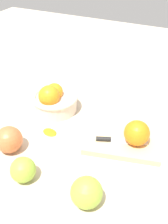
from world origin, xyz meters
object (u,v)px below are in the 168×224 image
knife (114,140)px  bowl (54,100)px  cutting_board (122,141)px  apple_front_right (87,192)px  orange_on_board (137,133)px  apple_front_left (9,140)px  apple_front_left_2 (23,170)px

knife → bowl: bearing=161.4°
bowl → cutting_board: bearing=-13.6°
bowl → apple_front_right: (0.27, -0.31, -0.01)m
cutting_board → apple_front_right: apple_front_right is taller
cutting_board → apple_front_right: bearing=-92.2°
cutting_board → apple_front_right: (-0.01, -0.24, 0.03)m
bowl → apple_front_right: bowl is taller
orange_on_board → apple_front_right: 0.25m
apple_front_right → knife: bearing=92.6°
apple_front_left → apple_front_left_2: 0.13m
apple_front_left → apple_front_right: bearing=-14.2°
bowl → orange_on_board: (0.32, -0.07, 0.01)m
apple_front_left → knife: bearing=28.5°
cutting_board → apple_front_left_2: 0.31m
bowl → apple_front_left: bowl is taller
bowl → cutting_board: bowl is taller
knife → apple_front_left_2: bearing=-127.4°
apple_front_left_2 → orange_on_board: bearing=46.6°
orange_on_board → apple_front_left_2: 0.34m
cutting_board → knife: bearing=-134.5°
apple_front_left_2 → bowl: bearing=106.1°
orange_on_board → apple_front_right: (-0.05, -0.24, -0.02)m
knife → cutting_board: bearing=45.5°
apple_front_left → apple_front_right: apple_front_left is taller
cutting_board → orange_on_board: size_ratio=2.98×
orange_on_board → apple_front_left: 0.37m
orange_on_board → apple_front_left: (-0.33, -0.17, -0.02)m
bowl → apple_front_left: (-0.01, -0.24, -0.00)m
knife → apple_front_left: apple_front_left is taller
knife → apple_front_right: apple_front_right is taller
apple_front_right → apple_front_left: bearing=165.8°
apple_front_left_2 → apple_front_left: bearing=144.2°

